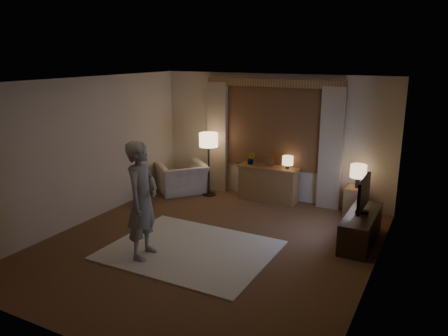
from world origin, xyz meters
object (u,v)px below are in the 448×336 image
Objects in this scene: sideboard at (268,184)px; person at (142,200)px; armchair at (182,178)px; tv_stand at (361,228)px; side_table at (356,202)px.

sideboard is 0.68× the size of person.
armchair is 0.72× the size of tv_stand.
person is at bearing -101.65° from sideboard.
sideboard is 0.86× the size of tv_stand.
side_table is at bearing 135.05° from armchair.
armchair is 4.10m from tv_stand.
side_table is 0.40× the size of tv_stand.
person reaches higher than tv_stand.
sideboard is 1.93m from armchair.
side_table is 4.12m from person.
person is (-2.47, -3.24, 0.63)m from side_table.
sideboard is 2.46m from tv_stand.
sideboard reaches higher than side_table.
armchair is 0.57× the size of person.
person is at bearing -127.41° from side_table.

